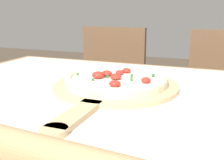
% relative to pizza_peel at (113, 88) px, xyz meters
% --- Properties ---
extents(dining_table, '(1.14, 0.86, 0.77)m').
position_rel_pizza_peel_xyz_m(dining_table, '(-0.00, -0.04, -0.14)').
color(dining_table, '#A87F51').
rests_on(dining_table, ground_plane).
extents(towel_cloth, '(1.06, 0.78, 0.00)m').
position_rel_pizza_peel_xyz_m(towel_cloth, '(-0.00, -0.04, -0.01)').
color(towel_cloth, silver).
rests_on(towel_cloth, dining_table).
extents(pizza_peel, '(0.33, 0.49, 0.01)m').
position_rel_pizza_peel_xyz_m(pizza_peel, '(0.00, 0.00, 0.00)').
color(pizza_peel, '#D6B784').
rests_on(pizza_peel, towel_cloth).
extents(pizza, '(0.27, 0.27, 0.04)m').
position_rel_pizza_peel_xyz_m(pizza, '(0.00, 0.02, 0.02)').
color(pizza, beige).
rests_on(pizza, pizza_peel).
extents(rolling_pin, '(0.49, 0.08, 0.05)m').
position_rel_pizza_peel_xyz_m(rolling_pin, '(0.06, -0.38, 0.02)').
color(rolling_pin, tan).
rests_on(rolling_pin, towel_cloth).
extents(chair_left, '(0.40, 0.40, 0.88)m').
position_rel_pizza_peel_xyz_m(chair_left, '(-0.33, 0.78, -0.28)').
color(chair_left, brown).
rests_on(chair_left, ground_plane).
extents(chair_right, '(0.40, 0.40, 0.88)m').
position_rel_pizza_peel_xyz_m(chair_right, '(0.29, 0.78, -0.28)').
color(chair_right, brown).
rests_on(chair_right, ground_plane).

